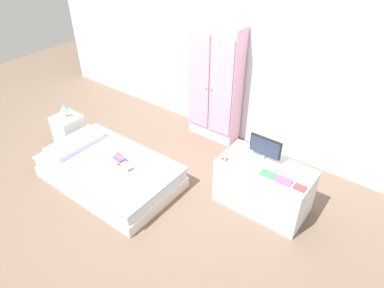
{
  "coord_description": "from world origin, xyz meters",
  "views": [
    {
      "loc": [
        2.08,
        -2.03,
        2.71
      ],
      "look_at": [
        0.26,
        0.38,
        0.57
      ],
      "focal_mm": 32.4,
      "sensor_mm": 36.0,
      "label": 1
    }
  ],
  "objects_px": {
    "table_lamp": "(64,109)",
    "book_purple": "(284,181)",
    "doll": "(118,157)",
    "wardrobe": "(215,84)",
    "book_green": "(268,174)",
    "tv_monitor": "(265,147)",
    "rocking_horse_toy": "(225,156)",
    "tv_stand": "(263,186)",
    "bed": "(110,172)",
    "book_red": "(300,188)",
    "nightstand": "(69,129)"
  },
  "relations": [
    {
      "from": "wardrobe",
      "to": "tv_stand",
      "type": "xyz_separation_m",
      "value": [
        1.18,
        -0.83,
        -0.51
      ]
    },
    {
      "from": "doll",
      "to": "wardrobe",
      "type": "xyz_separation_m",
      "value": [
        0.35,
        1.43,
        0.47
      ]
    },
    {
      "from": "tv_monitor",
      "to": "rocking_horse_toy",
      "type": "distance_m",
      "value": 0.42
    },
    {
      "from": "nightstand",
      "to": "table_lamp",
      "type": "relative_size",
      "value": 2.19
    },
    {
      "from": "tv_monitor",
      "to": "wardrobe",
      "type": "bearing_deg",
      "value": 145.98
    },
    {
      "from": "doll",
      "to": "rocking_horse_toy",
      "type": "height_order",
      "value": "rocking_horse_toy"
    },
    {
      "from": "nightstand",
      "to": "tv_monitor",
      "type": "distance_m",
      "value": 2.66
    },
    {
      "from": "book_red",
      "to": "nightstand",
      "type": "bearing_deg",
      "value": -173.07
    },
    {
      "from": "table_lamp",
      "to": "book_purple",
      "type": "bearing_deg",
      "value": 7.32
    },
    {
      "from": "bed",
      "to": "wardrobe",
      "type": "relative_size",
      "value": 1.01
    },
    {
      "from": "bed",
      "to": "nightstand",
      "type": "xyz_separation_m",
      "value": [
        -1.05,
        0.23,
        0.06
      ]
    },
    {
      "from": "wardrobe",
      "to": "book_red",
      "type": "bearing_deg",
      "value": -30.79
    },
    {
      "from": "tv_monitor",
      "to": "book_purple",
      "type": "height_order",
      "value": "tv_monitor"
    },
    {
      "from": "rocking_horse_toy",
      "to": "book_purple",
      "type": "bearing_deg",
      "value": 5.54
    },
    {
      "from": "wardrobe",
      "to": "book_purple",
      "type": "bearing_deg",
      "value": -33.56
    },
    {
      "from": "book_red",
      "to": "table_lamp",
      "type": "bearing_deg",
      "value": -173.07
    },
    {
      "from": "wardrobe",
      "to": "tv_monitor",
      "type": "relative_size",
      "value": 4.62
    },
    {
      "from": "bed",
      "to": "book_green",
      "type": "distance_m",
      "value": 1.81
    },
    {
      "from": "nightstand",
      "to": "tv_stand",
      "type": "distance_m",
      "value": 2.68
    },
    {
      "from": "book_green",
      "to": "book_red",
      "type": "distance_m",
      "value": 0.32
    },
    {
      "from": "doll",
      "to": "book_purple",
      "type": "relative_size",
      "value": 2.63
    },
    {
      "from": "tv_monitor",
      "to": "book_purple",
      "type": "bearing_deg",
      "value": -31.89
    },
    {
      "from": "table_lamp",
      "to": "book_green",
      "type": "distance_m",
      "value": 2.73
    },
    {
      "from": "book_purple",
      "to": "bed",
      "type": "bearing_deg",
      "value": -161.92
    },
    {
      "from": "wardrobe",
      "to": "tv_monitor",
      "type": "xyz_separation_m",
      "value": [
        1.11,
        -0.75,
        -0.09
      ]
    },
    {
      "from": "doll",
      "to": "wardrobe",
      "type": "relative_size",
      "value": 0.25
    },
    {
      "from": "doll",
      "to": "tv_stand",
      "type": "distance_m",
      "value": 1.65
    },
    {
      "from": "tv_stand",
      "to": "book_red",
      "type": "height_order",
      "value": "book_red"
    },
    {
      "from": "book_purple",
      "to": "rocking_horse_toy",
      "type": "bearing_deg",
      "value": -174.46
    },
    {
      "from": "book_red",
      "to": "tv_monitor",
      "type": "bearing_deg",
      "value": 157.67
    },
    {
      "from": "nightstand",
      "to": "table_lamp",
      "type": "height_order",
      "value": "table_lamp"
    },
    {
      "from": "wardrobe",
      "to": "book_green",
      "type": "distance_m",
      "value": 1.58
    },
    {
      "from": "wardrobe",
      "to": "tv_monitor",
      "type": "bearing_deg",
      "value": -34.02
    },
    {
      "from": "rocking_horse_toy",
      "to": "book_purple",
      "type": "xyz_separation_m",
      "value": [
        0.62,
        0.06,
        -0.04
      ]
    },
    {
      "from": "bed",
      "to": "tv_stand",
      "type": "relative_size",
      "value": 1.67
    },
    {
      "from": "doll",
      "to": "book_green",
      "type": "relative_size",
      "value": 2.57
    },
    {
      "from": "wardrobe",
      "to": "rocking_horse_toy",
      "type": "height_order",
      "value": "wardrobe"
    },
    {
      "from": "table_lamp",
      "to": "book_purple",
      "type": "relative_size",
      "value": 1.21
    },
    {
      "from": "wardrobe",
      "to": "book_red",
      "type": "relative_size",
      "value": 14.08
    },
    {
      "from": "table_lamp",
      "to": "book_red",
      "type": "height_order",
      "value": "table_lamp"
    },
    {
      "from": "bed",
      "to": "tv_monitor",
      "type": "bearing_deg",
      "value": 27.59
    },
    {
      "from": "bed",
      "to": "rocking_horse_toy",
      "type": "relative_size",
      "value": 14.23
    },
    {
      "from": "doll",
      "to": "book_red",
      "type": "height_order",
      "value": "book_red"
    },
    {
      "from": "wardrobe",
      "to": "table_lamp",
      "type": "bearing_deg",
      "value": -137.94
    },
    {
      "from": "bed",
      "to": "book_red",
      "type": "xyz_separation_m",
      "value": [
        1.98,
        0.59,
        0.41
      ]
    },
    {
      "from": "wardrobe",
      "to": "book_purple",
      "type": "height_order",
      "value": "wardrobe"
    },
    {
      "from": "table_lamp",
      "to": "book_red",
      "type": "xyz_separation_m",
      "value": [
        3.03,
        0.37,
        0.03
      ]
    },
    {
      "from": "tv_stand",
      "to": "book_green",
      "type": "xyz_separation_m",
      "value": [
        0.07,
        -0.11,
        0.28
      ]
    },
    {
      "from": "rocking_horse_toy",
      "to": "doll",
      "type": "bearing_deg",
      "value": -159.39
    },
    {
      "from": "nightstand",
      "to": "wardrobe",
      "type": "relative_size",
      "value": 0.25
    }
  ]
}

